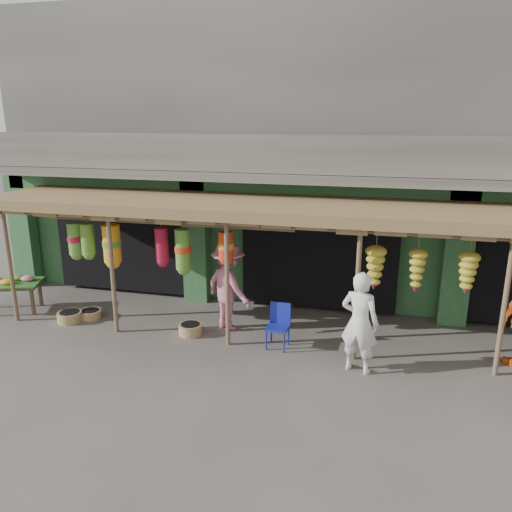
% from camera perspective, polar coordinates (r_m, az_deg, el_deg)
% --- Properties ---
extents(ground, '(80.00, 80.00, 0.00)m').
position_cam_1_polar(ground, '(10.17, 5.38, -10.45)').
color(ground, '#514C47').
rests_on(ground, ground).
extents(building, '(16.40, 6.80, 7.00)m').
position_cam_1_polar(building, '(14.00, 8.94, 11.05)').
color(building, gray).
rests_on(building, ground).
extents(awning, '(14.00, 2.70, 2.79)m').
position_cam_1_polar(awning, '(10.12, 5.58, 4.85)').
color(awning, brown).
rests_on(awning, ground).
extents(flower_table, '(1.58, 1.24, 0.83)m').
position_cam_1_polar(flower_table, '(13.05, -26.27, -2.87)').
color(flower_table, brown).
rests_on(flower_table, ground).
extents(blue_chair, '(0.45, 0.46, 0.89)m').
position_cam_1_polar(blue_chair, '(10.04, 2.62, -7.64)').
color(blue_chair, '#162195').
rests_on(blue_chair, ground).
extents(basket_left, '(0.67, 0.67, 0.22)m').
position_cam_1_polar(basket_left, '(12.05, -20.51, -6.52)').
color(basket_left, olive).
rests_on(basket_left, ground).
extents(basket_mid, '(0.50, 0.50, 0.19)m').
position_cam_1_polar(basket_mid, '(12.10, -18.39, -6.32)').
color(basket_mid, '#8F6140').
rests_on(basket_mid, ground).
extents(basket_right, '(0.53, 0.53, 0.23)m').
position_cam_1_polar(basket_right, '(10.77, -7.50, -8.30)').
color(basket_right, '#9B7C48').
rests_on(basket_right, ground).
extents(person_front, '(0.79, 0.63, 1.88)m').
position_cam_1_polar(person_front, '(9.11, 11.76, -7.45)').
color(person_front, silver).
rests_on(person_front, ground).
extents(person_shopper, '(1.43, 1.26, 1.92)m').
position_cam_1_polar(person_shopper, '(10.68, -3.19, -3.50)').
color(person_shopper, '#C36783').
rests_on(person_shopper, ground).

